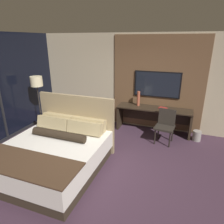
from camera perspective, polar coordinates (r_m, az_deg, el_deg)
ground_plane at (r=4.43m, az=-3.22°, el=-16.14°), size 16.00×16.00×0.00m
wall_back_tv_panel at (r=6.13m, az=7.13°, el=8.50°), size 7.20×0.09×2.80m
bed at (r=4.46m, az=-16.05°, el=-11.00°), size 1.97×2.17×1.37m
desk at (r=6.00m, az=11.85°, el=-0.79°), size 2.13×0.53×0.75m
tv at (r=5.96m, az=12.75°, el=7.69°), size 1.32×0.04×0.74m
desk_chair at (r=5.46m, az=15.06°, el=-3.12°), size 0.53×0.53×0.89m
floor_lamp at (r=6.15m, az=-20.66°, el=7.04°), size 0.34×0.34×1.63m
vase_tall at (r=5.96m, az=7.55°, el=3.85°), size 0.09×0.09×0.43m
book at (r=5.88m, az=14.32°, el=1.09°), size 0.25×0.21×0.03m
waste_bin at (r=5.95m, az=23.06°, el=-6.25°), size 0.22×0.22×0.28m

